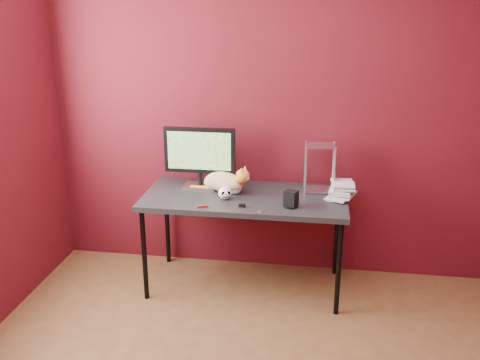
# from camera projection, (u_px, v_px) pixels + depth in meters

# --- Properties ---
(room) EXTENTS (3.52, 3.52, 2.61)m
(room) POSITION_uv_depth(u_px,v_px,m) (236.00, 158.00, 2.43)
(room) COLOR brown
(room) RESTS_ON ground
(desk) EXTENTS (1.50, 0.70, 0.75)m
(desk) POSITION_uv_depth(u_px,v_px,m) (245.00, 202.00, 3.97)
(desk) COLOR black
(desk) RESTS_ON ground
(monitor) EXTENTS (0.54, 0.18, 0.47)m
(monitor) POSITION_uv_depth(u_px,v_px,m) (200.00, 155.00, 4.04)
(monitor) COLOR #B8B8BD
(monitor) RESTS_ON desk
(cat) EXTENTS (0.47, 0.28, 0.22)m
(cat) POSITION_uv_depth(u_px,v_px,m) (225.00, 182.00, 4.01)
(cat) COLOR #C47229
(cat) RESTS_ON desk
(skull_mug) EXTENTS (0.10, 0.11, 0.10)m
(skull_mug) POSITION_uv_depth(u_px,v_px,m) (225.00, 193.00, 3.86)
(skull_mug) COLOR white
(skull_mug) RESTS_ON desk
(speaker) EXTENTS (0.11, 0.10, 0.12)m
(speaker) POSITION_uv_depth(u_px,v_px,m) (291.00, 200.00, 3.72)
(speaker) COLOR black
(speaker) RESTS_ON desk
(book_stack) EXTENTS (0.23, 0.26, 1.26)m
(book_stack) POSITION_uv_depth(u_px,v_px,m) (336.00, 112.00, 3.74)
(book_stack) COLOR beige
(book_stack) RESTS_ON desk
(wire_rack) EXTENTS (0.22, 0.19, 0.37)m
(wire_rack) POSITION_uv_depth(u_px,v_px,m) (320.00, 168.00, 4.00)
(wire_rack) COLOR #B8B8BD
(wire_rack) RESTS_ON desk
(pocket_knife) EXTENTS (0.08, 0.05, 0.01)m
(pocket_knife) POSITION_uv_depth(u_px,v_px,m) (203.00, 206.00, 3.73)
(pocket_knife) COLOR #A70C1B
(pocket_knife) RESTS_ON desk
(black_gadget) EXTENTS (0.05, 0.03, 0.02)m
(black_gadget) POSITION_uv_depth(u_px,v_px,m) (242.00, 206.00, 3.73)
(black_gadget) COLOR black
(black_gadget) RESTS_ON desk
(washer) EXTENTS (0.05, 0.05, 0.00)m
(washer) POSITION_uv_depth(u_px,v_px,m) (261.00, 211.00, 3.66)
(washer) COLOR #B8B8BD
(washer) RESTS_ON desk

